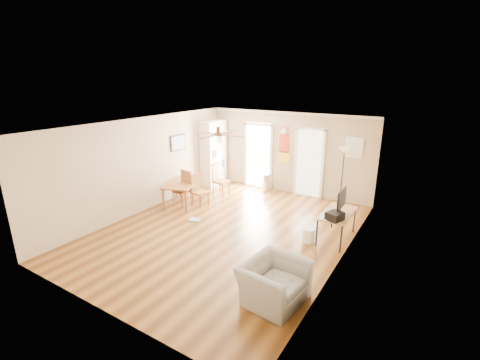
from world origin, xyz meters
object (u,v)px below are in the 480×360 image
Objects in this scene: dining_chair_right_a at (221,180)px; wastebasket_a at (309,235)px; bookshelf at (214,153)px; wastebasket_b at (272,257)px; trash_can at (267,182)px; dining_table at (183,193)px; dining_chair_right_b at (200,191)px; armchair at (274,282)px; dining_chair_near at (182,189)px; printer at (335,216)px; torchiere_lamp at (342,177)px; computer_desk at (336,226)px.

wastebasket_a is (3.50, -1.55, -0.35)m from dining_chair_right_a.
bookshelf is 7.65× the size of wastebasket_b.
trash_can is at bearing -8.06° from bookshelf.
dining_chair_right_b is at bearing 14.84° from dining_table.
wastebasket_b is 1.19m from armchair.
dining_table is 1.34m from dining_chair_right_a.
dining_table reaches higher than wastebasket_b.
dining_chair_near reaches higher than printer.
bookshelf is at bearing 51.49° from armchair.
torchiere_lamp reaches higher than printer.
printer is at bearing -41.75° from bookshelf.
printer reaches higher than computer_desk.
dining_chair_right_b is at bearing 151.35° from wastebasket_b.
dining_chair_right_b is 0.87× the size of armchair.
torchiere_lamp reaches higher than dining_chair_right_a.
dining_chair_right_a is at bearing -59.71° from bookshelf.
armchair is (-0.30, -2.34, -0.41)m from printer.
bookshelf is 6.68m from armchair.
wastebasket_b is at bearing -61.23° from trash_can.
dining_table is 4.58× the size of wastebasket_b.
torchiere_lamp reaches higher than trash_can.
dining_chair_near is 2.91m from trash_can.
dining_chair_near reaches higher than dining_chair_right_b.
dining_table is 2.84m from trash_can.
trash_can is 0.56× the size of armchair.
dining_chair_right_a is 3.67m from torchiere_lamp.
computer_desk is 0.70m from wastebasket_a.
dining_table is at bearing 156.85° from wastebasket_b.
dining_chair_right_b reaches higher than armchair.
dining_chair_right_a reaches higher than trash_can.
trash_can is 1.77× the size of wastebasket_a.
torchiere_lamp is (3.46, 2.24, 0.40)m from dining_chair_right_b.
printer is 1.66m from wastebasket_b.
wastebasket_b is at bearing -57.88° from bookshelf.
wastebasket_a is (4.05, -0.34, -0.17)m from dining_table.
dining_table is 4.69m from torchiere_lamp.
printer is (0.06, -0.45, 0.42)m from computer_desk.
wastebasket_a is 0.31× the size of armchair.
trash_can is 2.49m from torchiere_lamp.
dining_chair_near is (0.46, -2.23, -0.60)m from bookshelf.
computer_desk is at bearing 65.81° from wastebasket_b.
wastebasket_a is at bearing 76.83° from wastebasket_b.
printer is at bearing -0.42° from armchair.
wastebasket_a reaches higher than wastebasket_b.
bookshelf reaches higher than trash_can.
computer_desk is at bearing -36.83° from trash_can.
bookshelf reaches higher than wastebasket_a.
dining_chair_near reaches higher than trash_can.
dining_chair_near is (0.10, -0.15, 0.18)m from dining_table.
bookshelf reaches higher than computer_desk.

